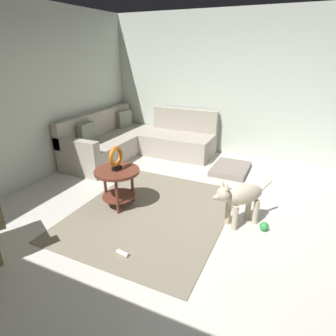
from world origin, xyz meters
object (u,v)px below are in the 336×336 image
object	(u,v)px
sectional_couch	(136,142)
torus_sculpture	(116,158)
dog_toy_ball	(264,226)
dog_toy_rope	(123,253)
side_table	(117,178)
dog	(241,197)
dog_bed_mat	(231,169)

from	to	relation	value
sectional_couch	torus_sculpture	distance (m)	2.07
sectional_couch	dog_toy_ball	size ratio (longest dim) A/B	20.89
dog_toy_ball	dog_toy_rope	bearing A→B (deg)	130.40
dog_toy_ball	dog_toy_rope	distance (m)	1.69
dog_toy_ball	dog_toy_rope	size ratio (longest dim) A/B	0.75
side_table	torus_sculpture	xyz separation A→B (m)	(-0.00, -0.00, 0.29)
dog	dog_toy_rope	world-z (taller)	dog
sectional_couch	dog_toy_ball	distance (m)	3.18
side_table	torus_sculpture	world-z (taller)	torus_sculpture
dog	dog_bed_mat	bearing A→B (deg)	-32.95
dog	sectional_couch	bearing A→B (deg)	6.81
sectional_couch	torus_sculpture	size ratio (longest dim) A/B	6.90
dog_toy_ball	dog_toy_rope	xyz separation A→B (m)	(-1.09, 1.29, -0.03)
dog_toy_ball	dog	bearing A→B (deg)	90.06
sectional_couch	dog	bearing A→B (deg)	-123.77
torus_sculpture	dog_toy_rope	xyz separation A→B (m)	(-0.86, -0.62, -0.69)
dog_bed_mat	dog_toy_ball	world-z (taller)	dog_toy_ball
dog	dog_toy_rope	xyz separation A→B (m)	(-1.09, 0.98, -0.35)
dog_toy_ball	dog_bed_mat	bearing A→B (deg)	26.02
sectional_couch	torus_sculpture	xyz separation A→B (m)	(-1.85, -0.82, 0.42)
sectional_couch	dog	world-z (taller)	sectional_couch
dog_toy_ball	dog_toy_rope	world-z (taller)	dog_toy_ball
dog	side_table	bearing A→B (deg)	49.08
sectional_couch	side_table	distance (m)	2.03
dog_bed_mat	sectional_couch	bearing A→B (deg)	89.84
sectional_couch	dog_toy_rope	size ratio (longest dim) A/B	15.68
torus_sculpture	dog_bed_mat	size ratio (longest dim) A/B	0.41
dog	torus_sculpture	bearing A→B (deg)	49.08
dog_bed_mat	dog	size ratio (longest dim) A/B	1.18
dog_toy_rope	torus_sculpture	bearing A→B (deg)	35.80
sectional_couch	dog_toy_rope	xyz separation A→B (m)	(-2.71, -1.44, -0.26)
side_table	dog_bed_mat	xyz separation A→B (m)	(1.85, -1.12, -0.37)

